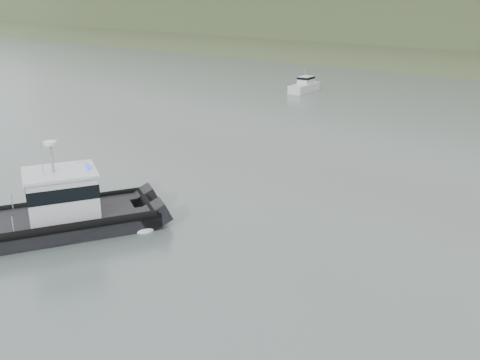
# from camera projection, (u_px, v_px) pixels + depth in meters

# --- Properties ---
(ground) EXTENTS (400.00, 400.00, 0.00)m
(ground) POSITION_uv_depth(u_px,v_px,m) (105.00, 286.00, 23.31)
(ground) COLOR #495753
(ground) RESTS_ON ground
(patrol_boat) EXTENTS (8.48, 11.16, 5.15)m
(patrol_boat) POSITION_uv_depth(u_px,v_px,m) (57.00, 209.00, 28.24)
(patrol_boat) COLOR black
(patrol_boat) RESTS_ON ground
(motorboat) EXTENTS (2.23, 5.59, 3.00)m
(motorboat) POSITION_uv_depth(u_px,v_px,m) (305.00, 86.00, 69.28)
(motorboat) COLOR silver
(motorboat) RESTS_ON ground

